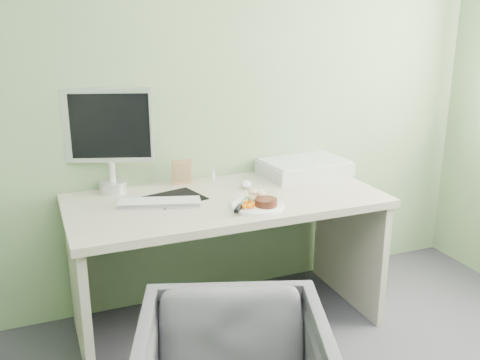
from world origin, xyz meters
name	(u,v)px	position (x,y,z in m)	size (l,w,h in m)	color
wall_back	(201,68)	(0.00, 2.00, 1.35)	(3.50, 3.50, 0.00)	gray
desk	(226,230)	(0.00, 1.62, 0.55)	(1.60, 0.75, 0.73)	#B7AF9A
plate	(258,206)	(0.09, 1.42, 0.74)	(0.26, 0.26, 0.01)	white
steak	(266,202)	(0.12, 1.40, 0.76)	(0.11, 0.11, 0.03)	black
potato_pile	(257,195)	(0.11, 1.48, 0.77)	(0.10, 0.07, 0.06)	tan
carrot_heap	(248,204)	(0.03, 1.40, 0.76)	(0.06, 0.05, 0.04)	orange
steak_knife	(240,206)	(-0.01, 1.41, 0.76)	(0.15, 0.20, 0.02)	silver
mousepad	(175,198)	(-0.24, 1.70, 0.73)	(0.26, 0.23, 0.00)	black
keyboard	(159,202)	(-0.35, 1.63, 0.74)	(0.39, 0.12, 0.02)	white
computer_mouse	(246,184)	(0.16, 1.74, 0.75)	(0.06, 0.10, 0.04)	white
photo_frame	(182,172)	(-0.14, 1.92, 0.80)	(0.11, 0.01, 0.14)	#977146
eyedrop_bottle	(213,175)	(0.03, 1.92, 0.76)	(0.02, 0.02, 0.07)	white
scanner	(304,168)	(0.57, 1.84, 0.77)	(0.49, 0.32, 0.08)	silver
monitor	(109,135)	(-0.52, 1.94, 1.04)	(0.44, 0.19, 0.54)	silver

